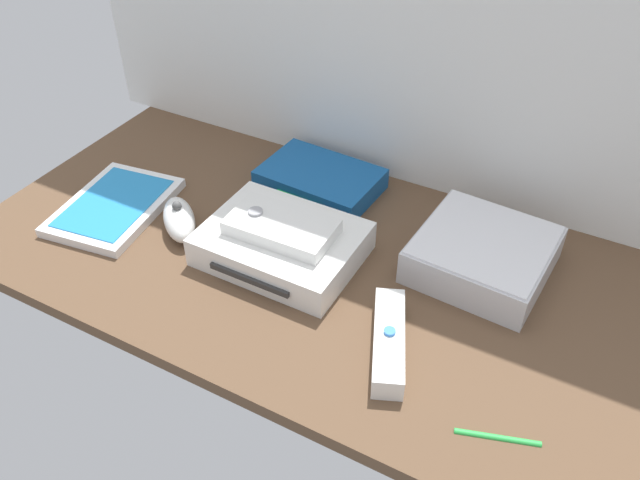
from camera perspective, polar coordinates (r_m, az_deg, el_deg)
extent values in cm
cube|color=brown|center=(90.42, 0.00, -2.44)|extent=(100.00, 48.00, 2.00)
cube|color=white|center=(89.48, -3.34, -0.34)|extent=(21.10, 16.13, 4.40)
cube|color=#2D2D2D|center=(84.45, -6.24, -3.47)|extent=(12.00, 0.68, 0.80)
cube|color=silver|center=(89.77, 14.08, -1.29)|extent=(18.09, 18.09, 5.00)
cube|color=silver|center=(88.11, 14.34, 0.01)|extent=(17.37, 17.37, 0.30)
cube|color=white|center=(103.36, -17.57, 2.80)|extent=(16.01, 20.64, 1.40)
cube|color=#2384CC|center=(102.92, -17.66, 3.15)|extent=(13.23, 17.68, 0.16)
cube|color=#145193|center=(102.67, 0.02, 5.31)|extent=(18.67, 13.03, 3.40)
cube|color=#19D833|center=(98.41, -1.88, 3.58)|extent=(8.01, 0.87, 0.60)
cube|color=white|center=(77.99, 6.05, -8.81)|extent=(9.06, 15.04, 3.00)
cylinder|color=#387FDB|center=(76.74, 6.13, -7.97)|extent=(1.40, 1.40, 0.40)
ellipsoid|color=white|center=(96.13, -12.25, 1.78)|extent=(10.23, 10.13, 4.00)
sphere|color=#4C4C4C|center=(94.71, -12.45, 2.93)|extent=(1.40, 1.40, 1.40)
cube|color=white|center=(87.24, -3.39, 1.15)|extent=(14.58, 8.33, 2.00)
cylinder|color=#99999E|center=(88.22, -5.68, 2.49)|extent=(2.04, 2.04, 0.40)
cylinder|color=green|center=(73.50, 15.33, -16.24)|extent=(8.78, 3.41, 0.70)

